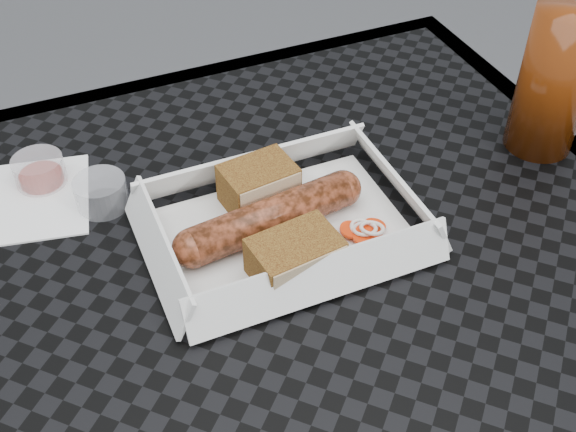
{
  "coord_description": "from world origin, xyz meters",
  "views": [
    {
      "loc": [
        -0.14,
        -0.35,
        1.21
      ],
      "look_at": [
        0.05,
        0.08,
        0.78
      ],
      "focal_mm": 45.0,
      "sensor_mm": 36.0,
      "label": 1
    }
  ],
  "objects_px": {
    "patio_table": "(273,371)",
    "food_tray": "(284,231)",
    "drink_glass": "(554,81)",
    "bratwurst": "(271,217)"
  },
  "relations": [
    {
      "from": "bratwurst",
      "to": "patio_table",
      "type": "bearing_deg",
      "value": -111.94
    },
    {
      "from": "patio_table",
      "to": "food_tray",
      "type": "distance_m",
      "value": 0.13
    },
    {
      "from": "patio_table",
      "to": "bratwurst",
      "type": "xyz_separation_m",
      "value": [
        0.04,
        0.09,
        0.1
      ]
    },
    {
      "from": "patio_table",
      "to": "food_tray",
      "type": "height_order",
      "value": "food_tray"
    },
    {
      "from": "bratwurst",
      "to": "food_tray",
      "type": "bearing_deg",
      "value": -13.66
    },
    {
      "from": "patio_table",
      "to": "food_tray",
      "type": "bearing_deg",
      "value": 61.32
    },
    {
      "from": "food_tray",
      "to": "drink_glass",
      "type": "bearing_deg",
      "value": 3.79
    },
    {
      "from": "food_tray",
      "to": "drink_glass",
      "type": "relative_size",
      "value": 1.41
    },
    {
      "from": "patio_table",
      "to": "drink_glass",
      "type": "distance_m",
      "value": 0.4
    },
    {
      "from": "patio_table",
      "to": "drink_glass",
      "type": "xyz_separation_m",
      "value": [
        0.35,
        0.11,
        0.15
      ]
    }
  ]
}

